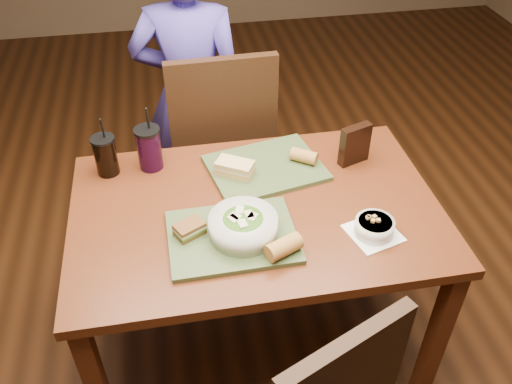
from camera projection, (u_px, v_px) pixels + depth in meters
ground at (256, 335)px, 2.39m from camera, size 6.00×6.00×0.00m
dining_table at (256, 226)px, 1.97m from camera, size 1.30×0.85×0.75m
chair_far at (222, 143)px, 2.51m from camera, size 0.47×0.47×1.07m
diner at (191, 96)px, 2.55m from camera, size 0.60×0.45×1.48m
tray_near at (232, 237)px, 1.79m from camera, size 0.42×0.33×0.02m
tray_far at (265, 168)px, 2.08m from camera, size 0.48×0.40×0.02m
salad_bowl at (243, 225)px, 1.76m from camera, size 0.23×0.23×0.08m
soup_bowl at (374, 227)px, 1.79m from camera, size 0.20×0.20×0.06m
sandwich_near at (189, 229)px, 1.77m from camera, size 0.11×0.10×0.04m
sandwich_far at (235, 168)px, 2.02m from camera, size 0.16×0.13×0.05m
baguette_near at (284, 247)px, 1.70m from camera, size 0.13×0.10×0.06m
baguette_far at (304, 156)px, 2.08m from camera, size 0.11×0.10×0.05m
cup_cola at (106, 155)px, 2.02m from camera, size 0.09×0.09×0.24m
cup_berry at (149, 148)px, 2.05m from camera, size 0.10×0.10×0.27m
chip_bag at (355, 145)px, 2.08m from camera, size 0.13×0.08×0.16m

